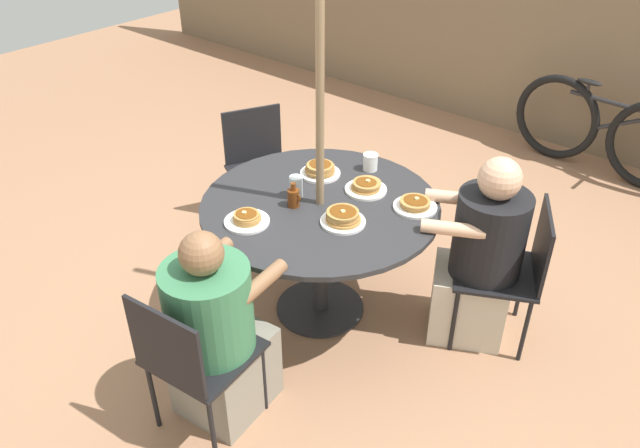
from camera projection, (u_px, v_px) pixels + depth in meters
The scene contains 18 objects.
ground_plane at pixel (320, 308), 3.73m from camera, with size 12.00×12.00×0.00m, color #9E7051.
back_fence at pixel (558, 41), 5.20m from camera, with size 10.00×0.06×1.77m, color #7A664C.
patio_table at pixel (320, 219), 3.37m from camera, with size 1.28×1.28×0.74m.
umbrella_pole at pixel (320, 142), 3.12m from camera, with size 0.04×0.04×2.20m, color #846B4C.
patio_chair_north at pixel (512, 266), 3.28m from camera, with size 0.58×0.58×0.83m.
diner_north at pixel (480, 260), 3.30m from camera, with size 0.60×0.55×1.10m.
patio_chair_east at pixel (259, 162), 4.25m from camera, with size 0.58×0.58×0.83m.
patio_chair_south at pixel (191, 356), 2.74m from camera, with size 0.48×0.48×0.83m.
diner_south at pixel (217, 336), 2.87m from camera, with size 0.44×0.55×1.05m.
pancake_plate_a at pixel (366, 187), 3.41m from camera, with size 0.23×0.23×0.07m.
pancake_plate_b at pixel (343, 218), 3.14m from camera, with size 0.23×0.23×0.08m.
pancake_plate_c at pixel (247, 219), 3.15m from camera, with size 0.23×0.23×0.07m.
pancake_plate_d at pixel (415, 205), 3.26m from camera, with size 0.23×0.23×0.06m.
pancake_plate_e at pixel (320, 170), 3.56m from camera, with size 0.23×0.23×0.08m.
syrup_bottle at pixel (294, 197), 3.26m from camera, with size 0.08×0.06×0.14m.
coffee_cup at pixel (370, 162), 3.60m from camera, with size 0.09×0.09×0.10m.
drinking_glass_a at pixel (296, 187), 3.34m from camera, with size 0.07×0.07×0.12m, color silver.
bicycle at pixel (603, 130), 4.95m from camera, with size 1.50×0.44×0.74m.
Camera 1 is at (1.83, -2.16, 2.48)m, focal length 35.00 mm.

